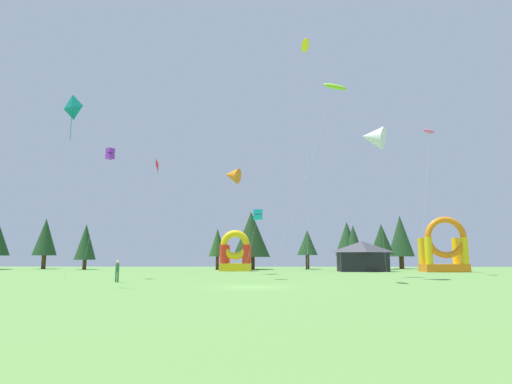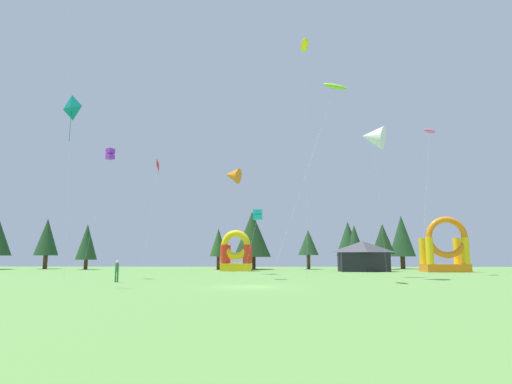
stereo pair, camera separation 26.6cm
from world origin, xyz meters
TOP-DOWN VIEW (x-y plane):
  - ground_plane at (0.00, 0.00)m, footprint 120.00×120.00m
  - kite_cyan_box at (0.30, 10.49)m, footprint 1.90×0.90m
  - kite_yellow_parafoil at (4.68, 5.33)m, footprint 0.99×4.57m
  - kite_pink_parafoil at (21.07, 20.76)m, footprint 3.86×3.42m
  - kite_teal_diamond at (-13.20, -1.39)m, footprint 2.60×5.23m
  - kite_red_diamond at (-14.45, 29.81)m, footprint 1.65×3.61m
  - kite_white_delta at (11.77, 10.93)m, footprint 3.53×5.50m
  - kite_orange_delta at (-3.26, 22.81)m, footprint 2.99×6.02m
  - kite_purple_box at (-14.68, 11.06)m, footprint 3.92×2.96m
  - kite_lime_parafoil at (8.85, 15.10)m, footprint 8.69×1.91m
  - person_midfield at (-11.45, 5.19)m, footprint 0.42×0.42m
  - inflatable_blue_arch at (-3.50, 33.89)m, footprint 4.54×4.38m
  - inflatable_orange_dome at (25.80, 30.25)m, footprint 5.91×3.73m
  - festival_tent at (14.81, 31.97)m, footprint 6.71×4.14m
  - tree_row_1 at (-37.04, 43.27)m, footprint 3.96×3.96m
  - tree_row_2 at (-28.78, 40.38)m, footprint 3.44×3.44m
  - tree_row_3 at (-6.91, 40.10)m, footprint 2.79×2.79m
  - tree_row_4 at (-1.53, 42.05)m, footprint 5.28×5.28m
  - tree_row_5 at (-1.42, 41.62)m, footprint 6.19×6.19m
  - tree_row_6 at (7.97, 42.97)m, footprint 3.44×3.44m
  - tree_row_7 at (14.90, 44.26)m, footprint 4.13×4.13m
  - tree_row_8 at (15.82, 43.49)m, footprint 3.07×3.07m
  - tree_row_9 at (20.15, 41.71)m, footprint 3.79×3.79m
  - tree_row_10 at (24.45, 45.64)m, footprint 4.45×4.45m

SIDE VIEW (x-z plane):
  - ground_plane at x=0.00m, z-range 0.00..0.00m
  - person_midfield at x=-11.45m, z-range 0.17..1.99m
  - inflatable_blue_arch at x=-3.50m, z-range -0.83..5.13m
  - festival_tent at x=14.81m, z-range 0.00..4.31m
  - inflatable_orange_dome at x=25.80m, z-range -0.98..6.61m
  - tree_row_3 at x=-6.91m, z-range 1.01..7.67m
  - tree_row_6 at x=7.97m, z-range 1.11..7.67m
  - tree_row_2 at x=-28.78m, z-range 0.76..8.21m
  - tree_row_9 at x=20.15m, z-range 1.16..8.65m
  - tree_row_8 at x=15.82m, z-range 1.27..8.68m
  - tree_row_7 at x=14.90m, z-range 1.09..9.14m
  - tree_row_1 at x=-37.04m, z-range 1.10..9.74m
  - tree_row_10 at x=24.45m, z-range 1.01..10.23m
  - tree_row_5 at x=-1.42m, z-range 0.98..10.42m
  - tree_row_4 at x=-1.53m, z-range 1.22..10.82m
  - kite_cyan_box at x=0.30m, z-range 2.84..9.48m
  - kite_orange_delta at x=-3.26m, z-range 5.59..19.05m
  - kite_purple_box at x=-14.68m, z-range 5.92..18.90m
  - kite_teal_diamond at x=-13.20m, z-range 6.08..19.70m
  - kite_white_delta at x=11.77m, z-range 6.31..21.62m
  - kite_red_diamond at x=-14.45m, z-range 7.19..23.03m
  - kite_pink_parafoil at x=21.07m, z-range 8.47..26.14m
  - kite_lime_parafoil at x=8.85m, z-range 10.10..31.70m
  - kite_yellow_parafoil at x=4.68m, z-range 10.21..31.65m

